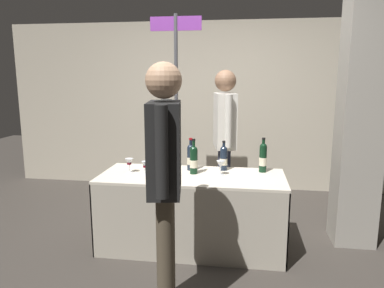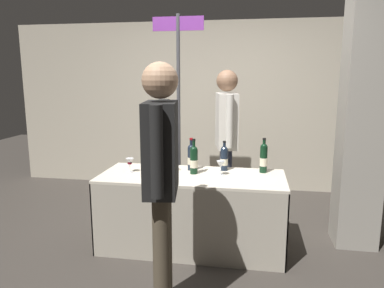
% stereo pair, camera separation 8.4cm
% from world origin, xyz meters
% --- Properties ---
extents(ground_plane, '(12.00, 12.00, 0.00)m').
position_xyz_m(ground_plane, '(0.00, 0.00, 0.00)').
color(ground_plane, '#38332D').
extents(back_partition, '(6.11, 0.12, 2.42)m').
position_xyz_m(back_partition, '(0.00, 2.05, 1.21)').
color(back_partition, '#B2A893').
rests_on(back_partition, ground_plane).
extents(concrete_pillar, '(0.39, 0.39, 3.54)m').
position_xyz_m(concrete_pillar, '(1.58, 0.36, 1.77)').
color(concrete_pillar, gray).
rests_on(concrete_pillar, ground_plane).
extents(tasting_table, '(1.75, 0.72, 0.72)m').
position_xyz_m(tasting_table, '(0.00, 0.00, 0.51)').
color(tasting_table, beige).
rests_on(tasting_table, ground_plane).
extents(featured_wine_bottle, '(0.08, 0.08, 0.30)m').
position_xyz_m(featured_wine_bottle, '(0.28, 0.23, 0.85)').
color(featured_wine_bottle, '#192333').
rests_on(featured_wine_bottle, tasting_table).
extents(display_bottle_0, '(0.08, 0.08, 0.34)m').
position_xyz_m(display_bottle_0, '(0.01, 0.06, 0.86)').
color(display_bottle_0, black).
rests_on(display_bottle_0, tasting_table).
extents(display_bottle_1, '(0.07, 0.07, 0.29)m').
position_xyz_m(display_bottle_1, '(-0.41, 0.11, 0.85)').
color(display_bottle_1, black).
rests_on(display_bottle_1, tasting_table).
extents(display_bottle_2, '(0.07, 0.07, 0.32)m').
position_xyz_m(display_bottle_2, '(-0.04, 0.19, 0.86)').
color(display_bottle_2, '#192333').
rests_on(display_bottle_2, tasting_table).
extents(display_bottle_3, '(0.07, 0.07, 0.34)m').
position_xyz_m(display_bottle_3, '(0.67, 0.21, 0.87)').
color(display_bottle_3, black).
rests_on(display_bottle_3, tasting_table).
extents(wine_glass_near_vendor, '(0.08, 0.08, 0.14)m').
position_xyz_m(wine_glass_near_vendor, '(-0.62, 0.01, 0.83)').
color(wine_glass_near_vendor, silver).
rests_on(wine_glass_near_vendor, tasting_table).
extents(wine_glass_mid, '(0.07, 0.07, 0.14)m').
position_xyz_m(wine_glass_mid, '(-0.44, -0.08, 0.82)').
color(wine_glass_mid, silver).
rests_on(wine_glass_mid, tasting_table).
extents(wine_glass_near_taster, '(0.08, 0.08, 0.14)m').
position_xyz_m(wine_glass_near_taster, '(0.27, 0.04, 0.83)').
color(wine_glass_near_taster, silver).
rests_on(wine_glass_near_taster, tasting_table).
extents(flower_vase, '(0.10, 0.10, 0.39)m').
position_xyz_m(flower_vase, '(-0.29, -0.15, 0.85)').
color(flower_vase, slate).
rests_on(flower_vase, tasting_table).
extents(brochure_stand, '(0.11, 0.14, 0.12)m').
position_xyz_m(brochure_stand, '(-0.23, 0.18, 0.78)').
color(brochure_stand, silver).
rests_on(brochure_stand, tasting_table).
extents(vendor_presenter, '(0.29, 0.58, 1.72)m').
position_xyz_m(vendor_presenter, '(0.26, 0.74, 1.04)').
color(vendor_presenter, '#2D3347').
rests_on(vendor_presenter, ground_plane).
extents(taster_foreground_right, '(0.27, 0.59, 1.74)m').
position_xyz_m(taster_foreground_right, '(-0.04, -0.97, 1.05)').
color(taster_foreground_right, '#4C4233').
rests_on(taster_foreground_right, ground_plane).
extents(booth_signpost, '(0.61, 0.04, 2.36)m').
position_xyz_m(booth_signpost, '(-0.34, 1.01, 1.45)').
color(booth_signpost, '#47474C').
rests_on(booth_signpost, ground_plane).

